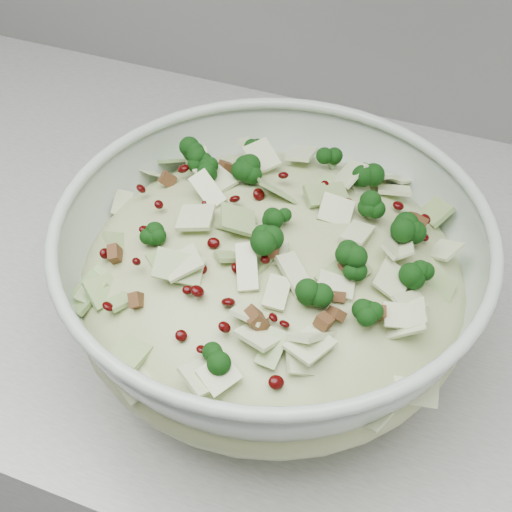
% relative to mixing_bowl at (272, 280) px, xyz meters
% --- Properties ---
extents(mixing_bowl, '(0.44, 0.44, 0.14)m').
position_rel_mixing_bowl_xyz_m(mixing_bowl, '(0.00, 0.00, 0.00)').
color(mixing_bowl, '#B1C3B4').
rests_on(mixing_bowl, counter).
extents(salad, '(0.33, 0.33, 0.14)m').
position_rel_mixing_bowl_xyz_m(salad, '(-0.00, 0.00, 0.02)').
color(salad, '#BFD08E').
rests_on(salad, mixing_bowl).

